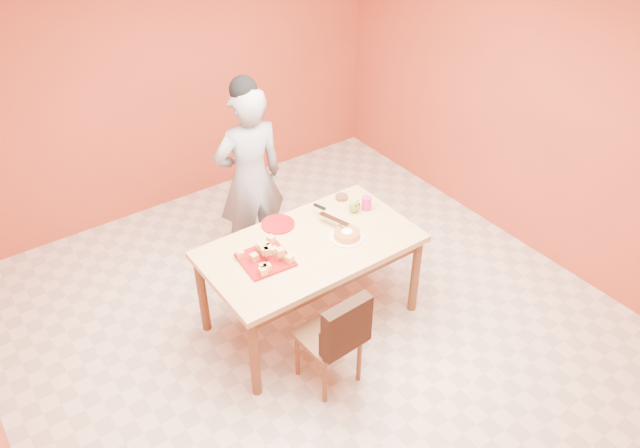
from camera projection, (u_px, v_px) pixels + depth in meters
floor at (324, 338)px, 4.88m from camera, size 5.00×5.00×0.00m
wall_back at (166, 74)px, 5.74m from camera, size 4.50×0.00×4.50m
wall_right at (545, 108)px, 5.15m from camera, size 0.00×5.00×5.00m
dining_table at (310, 254)px, 4.68m from camera, size 1.60×0.90×0.76m
dining_chair at (330, 335)px, 4.31m from camera, size 0.41×0.47×0.85m
pastry_pile at (265, 253)px, 4.42m from camera, size 0.31×0.31×0.10m
person at (250, 179)px, 5.23m from camera, size 0.64×0.45×1.67m
pastry_platter at (265, 260)px, 4.46m from camera, size 0.37×0.37×0.02m
red_dinner_plate at (278, 224)px, 4.81m from camera, size 0.28×0.28×0.02m
white_cake_plate at (347, 237)px, 4.68m from camera, size 0.34×0.34×0.01m
sponge_cake at (347, 234)px, 4.66m from camera, size 0.25×0.25×0.05m
cake_server at (334, 219)px, 4.77m from camera, size 0.13×0.27×0.01m
egg_ornament at (354, 206)px, 4.92m from camera, size 0.11×0.09×0.12m
magenta_glass at (366, 203)px, 4.96m from camera, size 0.09×0.09×0.11m
checker_tin at (342, 197)px, 5.11m from camera, size 0.11×0.11×0.03m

